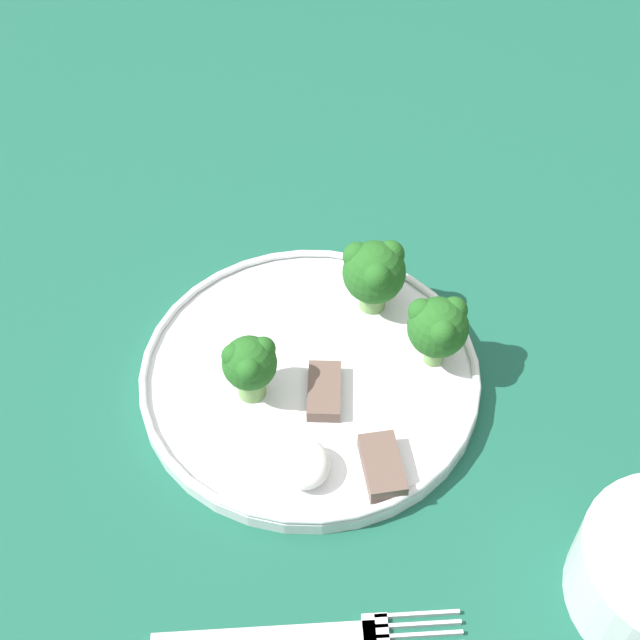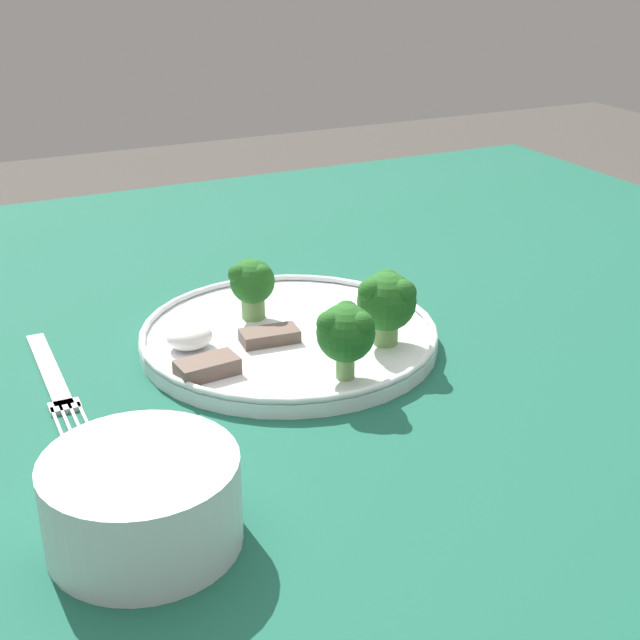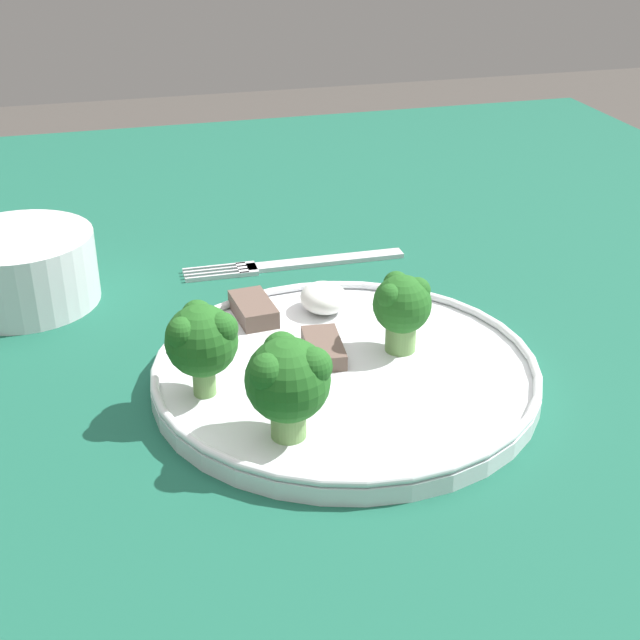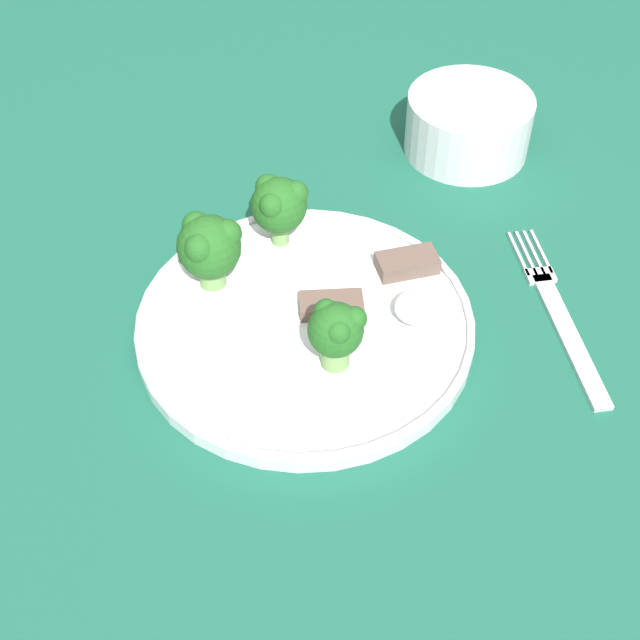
{
  "view_description": "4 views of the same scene",
  "coord_description": "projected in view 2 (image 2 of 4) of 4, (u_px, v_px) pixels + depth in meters",
  "views": [
    {
      "loc": [
        0.41,
        -0.04,
        1.3
      ],
      "look_at": [
        -0.05,
        -0.01,
        0.78
      ],
      "focal_mm": 50.0,
      "sensor_mm": 36.0,
      "label": 1
    },
    {
      "loc": [
        0.27,
        0.63,
        1.08
      ],
      "look_at": [
        -0.04,
        -0.01,
        0.76
      ],
      "focal_mm": 50.0,
      "sensor_mm": 36.0,
      "label": 2
    },
    {
      "loc": [
        -0.52,
        0.13,
        1.06
      ],
      "look_at": [
        -0.01,
        -0.01,
        0.79
      ],
      "focal_mm": 50.0,
      "sensor_mm": 36.0,
      "label": 3
    },
    {
      "loc": [
        -0.08,
        -0.49,
        1.26
      ],
      "look_at": [
        -0.01,
        -0.05,
        0.78
      ],
      "focal_mm": 50.0,
      "sensor_mm": 36.0,
      "label": 4
    }
  ],
  "objects": [
    {
      "name": "table",
      "position": [
        285.0,
        438.0,
        0.8
      ],
      "size": [
        1.37,
        1.17,
        0.74
      ],
      "color": "#195642",
      "rests_on": "ground_plane"
    },
    {
      "name": "dinner_plate",
      "position": [
        289.0,
        336.0,
        0.79
      ],
      "size": [
        0.26,
        0.26,
        0.02
      ],
      "color": "white",
      "rests_on": "table"
    },
    {
      "name": "fork",
      "position": [
        54.0,
        382.0,
        0.73
      ],
      "size": [
        0.02,
        0.2,
        0.0
      ],
      "color": "silver",
      "rests_on": "table"
    },
    {
      "name": "cream_bowl",
      "position": [
        142.0,
        503.0,
        0.53
      ],
      "size": [
        0.12,
        0.12,
        0.06
      ],
      "color": "silver",
      "rests_on": "table"
    },
    {
      "name": "broccoli_floret_near_rim_left",
      "position": [
        387.0,
        301.0,
        0.75
      ],
      "size": [
        0.05,
        0.05,
        0.06
      ],
      "color": "#709E56",
      "rests_on": "dinner_plate"
    },
    {
      "name": "broccoli_floret_center_left",
      "position": [
        251.0,
        282.0,
        0.81
      ],
      "size": [
        0.04,
        0.04,
        0.06
      ],
      "color": "#709E56",
      "rests_on": "dinner_plate"
    },
    {
      "name": "broccoli_floret_back_left",
      "position": [
        346.0,
        332.0,
        0.7
      ],
      "size": [
        0.05,
        0.05,
        0.06
      ],
      "color": "#709E56",
      "rests_on": "dinner_plate"
    },
    {
      "name": "meat_slice_front_slice",
      "position": [
        207.0,
        367.0,
        0.71
      ],
      "size": [
        0.05,
        0.03,
        0.01
      ],
      "color": "brown",
      "rests_on": "dinner_plate"
    },
    {
      "name": "meat_slice_middle_slice",
      "position": [
        270.0,
        336.0,
        0.77
      ],
      "size": [
        0.05,
        0.03,
        0.01
      ],
      "color": "brown",
      "rests_on": "dinner_plate"
    },
    {
      "name": "sauce_dollop",
      "position": [
        189.0,
        336.0,
        0.76
      ],
      "size": [
        0.04,
        0.04,
        0.02
      ],
      "color": "white",
      "rests_on": "dinner_plate"
    }
  ]
}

